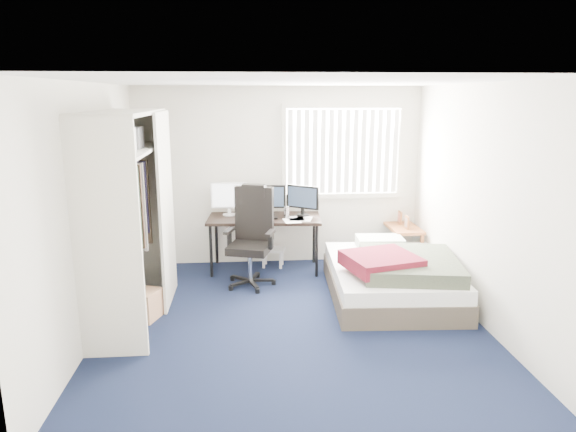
{
  "coord_description": "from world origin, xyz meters",
  "views": [
    {
      "loc": [
        -0.46,
        -5.08,
        2.38
      ],
      "look_at": [
        -0.01,
        0.4,
        1.08
      ],
      "focal_mm": 32.0,
      "sensor_mm": 36.0,
      "label": 1
    }
  ],
  "objects_px": {
    "nightstand": "(402,230)",
    "bed": "(392,276)",
    "desk": "(265,215)",
    "office_chair": "(252,247)"
  },
  "relations": [
    {
      "from": "office_chair",
      "to": "nightstand",
      "type": "bearing_deg",
      "value": 16.28
    },
    {
      "from": "bed",
      "to": "nightstand",
      "type": "bearing_deg",
      "value": 68.63
    },
    {
      "from": "desk",
      "to": "nightstand",
      "type": "bearing_deg",
      "value": 2.73
    },
    {
      "from": "office_chair",
      "to": "nightstand",
      "type": "relative_size",
      "value": 1.54
    },
    {
      "from": "nightstand",
      "to": "bed",
      "type": "xyz_separation_m",
      "value": [
        -0.49,
        -1.25,
        -0.22
      ]
    },
    {
      "from": "office_chair",
      "to": "bed",
      "type": "xyz_separation_m",
      "value": [
        1.67,
        -0.62,
        -0.22
      ]
    },
    {
      "from": "desk",
      "to": "office_chair",
      "type": "bearing_deg",
      "value": -109.36
    },
    {
      "from": "nightstand",
      "to": "bed",
      "type": "distance_m",
      "value": 1.36
    },
    {
      "from": "office_chair",
      "to": "bed",
      "type": "distance_m",
      "value": 1.79
    },
    {
      "from": "office_chair",
      "to": "bed",
      "type": "height_order",
      "value": "office_chair"
    }
  ]
}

